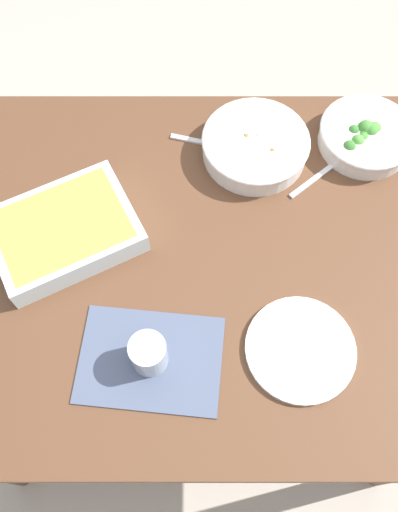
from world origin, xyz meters
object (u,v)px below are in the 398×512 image
object	(u,v)px
stew_bowl	(255,145)
spoon_by_stew	(216,145)
broccoli_bowl	(366,136)
drink_cup	(149,354)
baking_dish	(64,231)
spoon_by_broccoli	(326,170)
side_plate	(300,349)

from	to	relation	value
stew_bowl	spoon_by_stew	xyz separation A→B (m)	(-0.09, 0.02, -0.03)
broccoli_bowl	drink_cup	xyz separation A→B (m)	(-0.49, -0.53, 0.01)
stew_bowl	broccoli_bowl	xyz separation A→B (m)	(0.26, 0.03, -0.00)
baking_dish	spoon_by_broccoli	size ratio (longest dim) A/B	2.50
baking_dish	side_plate	bearing A→B (deg)	-27.28
stew_bowl	drink_cup	distance (m)	0.55
baking_dish	spoon_by_stew	bearing A→B (deg)	37.27
baking_dish	spoon_by_stew	size ratio (longest dim) A/B	2.11
drink_cup	spoon_by_stew	xyz separation A→B (m)	(0.14, 0.52, -0.03)
stew_bowl	spoon_by_broccoli	world-z (taller)	stew_bowl
stew_bowl	drink_cup	world-z (taller)	drink_cup
baking_dish	spoon_by_broccoli	world-z (taller)	baking_dish
stew_bowl	spoon_by_stew	size ratio (longest dim) A/B	1.44
spoon_by_broccoli	drink_cup	bearing A→B (deg)	-131.11
side_plate	spoon_by_broccoli	world-z (taller)	side_plate
stew_bowl	broccoli_bowl	distance (m)	0.26
drink_cup	side_plate	bearing A→B (deg)	3.80
broccoli_bowl	drink_cup	size ratio (longest dim) A/B	2.64
broccoli_bowl	side_plate	size ratio (longest dim) A/B	1.02
drink_cup	broccoli_bowl	bearing A→B (deg)	47.28
stew_bowl	broccoli_bowl	bearing A→B (deg)	6.50
drink_cup	spoon_by_broccoli	world-z (taller)	drink_cup
side_plate	broccoli_bowl	bearing A→B (deg)	69.31
stew_bowl	broccoli_bowl	size ratio (longest dim) A/B	1.12
drink_cup	spoon_by_broccoli	bearing A→B (deg)	48.89
drink_cup	spoon_by_stew	size ratio (longest dim) A/B	0.49
baking_dish	side_plate	world-z (taller)	baking_dish
side_plate	spoon_by_broccoli	size ratio (longest dim) A/B	1.50
stew_bowl	spoon_by_stew	bearing A→B (deg)	165.79
spoon_by_stew	side_plate	bearing A→B (deg)	-72.32
broccoli_bowl	side_plate	bearing A→B (deg)	-110.69
broccoli_bowl	drink_cup	world-z (taller)	drink_cup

